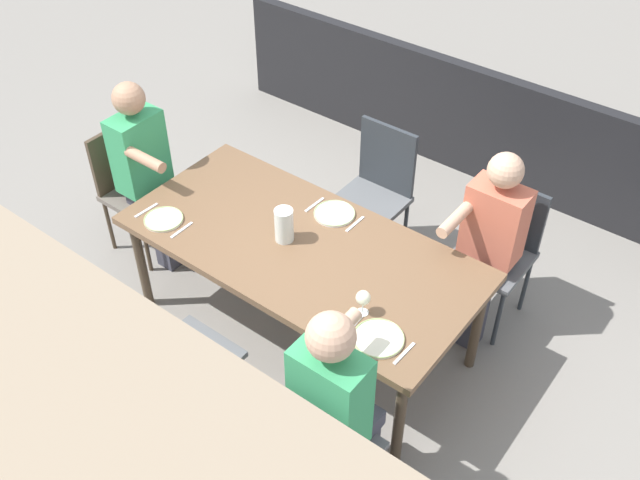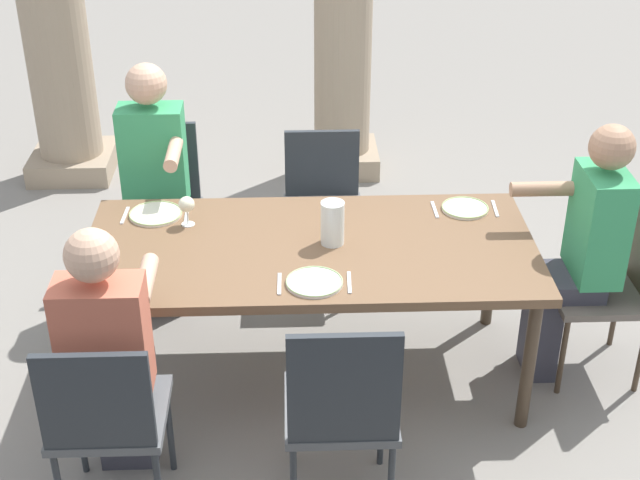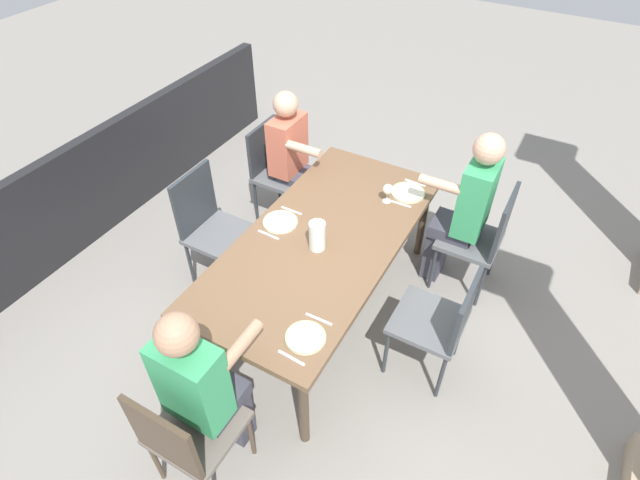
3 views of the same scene
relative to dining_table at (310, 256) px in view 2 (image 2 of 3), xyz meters
name	(u,v)px [view 2 (image 2 of 3)]	position (x,y,z in m)	size (l,w,h in m)	color
ground_plane	(311,373)	(0.00, 0.00, -0.68)	(16.00, 16.00, 0.00)	gray
dining_table	(310,256)	(0.00, 0.00, 0.00)	(2.08, 0.99, 0.74)	brown
chair_west_north	(161,198)	(-0.81, 0.92, -0.15)	(0.44, 0.44, 0.93)	#5B5E61
chair_west_south	(106,415)	(-0.81, -0.91, -0.15)	(0.44, 0.44, 0.91)	#5B5E61
chair_mid_north	(323,199)	(0.09, 0.91, -0.17)	(0.44, 0.44, 0.87)	#5B5E61
chair_mid_south	(342,406)	(0.09, -0.92, -0.13)	(0.44, 0.44, 0.97)	#5B5E61
chair_head_east	(616,280)	(1.46, 0.00, -0.17)	(0.44, 0.44, 0.90)	#6A6158
diner_woman_green	(581,247)	(1.27, 0.00, 0.02)	(0.49, 0.35, 1.31)	#3F3F4C
diner_man_white	(111,353)	(-0.81, -0.71, 0.00)	(0.35, 0.49, 1.27)	#3F3F4C
diner_guest_third	(154,181)	(-0.81, 0.74, 0.04)	(0.35, 0.50, 1.35)	#3F3F4C
plate_0	(156,214)	(-0.75, 0.32, 0.07)	(0.26, 0.26, 0.02)	silver
wine_glass_0	(187,205)	(-0.58, 0.22, 0.16)	(0.08, 0.08, 0.15)	white
fork_0	(125,215)	(-0.90, 0.32, 0.06)	(0.02, 0.17, 0.01)	silver
spoon_0	(187,214)	(-0.60, 0.32, 0.06)	(0.02, 0.17, 0.01)	silver
plate_1	(314,282)	(0.01, -0.33, 0.07)	(0.25, 0.25, 0.02)	white
fork_1	(279,284)	(-0.14, -0.33, 0.06)	(0.02, 0.17, 0.01)	silver
spoon_1	(349,282)	(0.16, -0.33, 0.06)	(0.02, 0.17, 0.01)	silver
plate_2	(465,208)	(0.77, 0.32, 0.07)	(0.23, 0.23, 0.02)	silver
fork_2	(435,210)	(0.62, 0.32, 0.06)	(0.02, 0.17, 0.01)	silver
spoon_2	(495,209)	(0.92, 0.32, 0.06)	(0.02, 0.17, 0.01)	silver
water_pitcher	(332,225)	(0.10, 0.02, 0.15)	(0.11, 0.11, 0.21)	white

